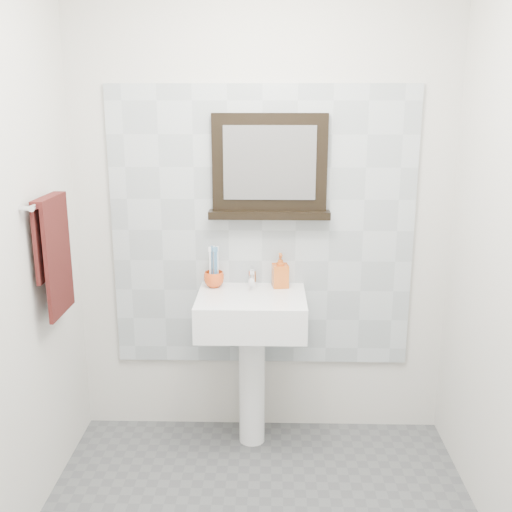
{
  "coord_description": "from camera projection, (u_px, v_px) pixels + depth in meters",
  "views": [
    {
      "loc": [
        0.04,
        -2.02,
        1.83
      ],
      "look_at": [
        -0.02,
        0.55,
        1.15
      ],
      "focal_mm": 42.0,
      "sensor_mm": 36.0,
      "label": 1
    }
  ],
  "objects": [
    {
      "name": "splashback",
      "position": [
        262.0,
        230.0,
        3.17
      ],
      "size": [
        1.6,
        0.02,
        1.5
      ],
      "primitive_type": "cube",
      "color": "#A9B2B7",
      "rests_on": "back_wall"
    },
    {
      "name": "soap_dispenser",
      "position": [
        280.0,
        270.0,
        3.15
      ],
      "size": [
        0.09,
        0.09,
        0.18
      ],
      "primitive_type": "imported",
      "rotation": [
        0.0,
        0.0,
        0.15
      ],
      "color": "red",
      "rests_on": "pedestal_sink"
    },
    {
      "name": "framed_mirror",
      "position": [
        270.0,
        169.0,
        3.06
      ],
      "size": [
        0.63,
        0.11,
        0.53
      ],
      "color": "black",
      "rests_on": "back_wall"
    },
    {
      "name": "toothbrushes",
      "position": [
        214.0,
        265.0,
        3.14
      ],
      "size": [
        0.05,
        0.04,
        0.21
      ],
      "color": "white",
      "rests_on": "toothbrush_cup"
    },
    {
      "name": "front_wall",
      "position": [
        244.0,
        444.0,
        1.03
      ],
      "size": [
        2.0,
        0.01,
        2.5
      ],
      "primitive_type": "cube",
      "color": "silver",
      "rests_on": "ground"
    },
    {
      "name": "hand_towel",
      "position": [
        53.0,
        247.0,
        2.71
      ],
      "size": [
        0.06,
        0.3,
        0.55
      ],
      "color": "#36100F",
      "rests_on": "towel_bar"
    },
    {
      "name": "pedestal_sink",
      "position": [
        251.0,
        328.0,
        3.09
      ],
      "size": [
        0.55,
        0.44,
        0.96
      ],
      "color": "white",
      "rests_on": "ground"
    },
    {
      "name": "back_wall",
      "position": [
        262.0,
        211.0,
        3.16
      ],
      "size": [
        2.0,
        0.01,
        2.5
      ],
      "primitive_type": "cube",
      "color": "silver",
      "rests_on": "ground"
    },
    {
      "name": "towel_bar",
      "position": [
        48.0,
        201.0,
        2.66
      ],
      "size": [
        0.07,
        0.4,
        0.03
      ],
      "color": "silver",
      "rests_on": "left_wall"
    },
    {
      "name": "toothbrush_cup",
      "position": [
        214.0,
        279.0,
        3.16
      ],
      "size": [
        0.13,
        0.13,
        0.08
      ],
      "primitive_type": "imported",
      "rotation": [
        0.0,
        0.0,
        0.23
      ],
      "color": "#D94B19",
      "rests_on": "pedestal_sink"
    }
  ]
}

